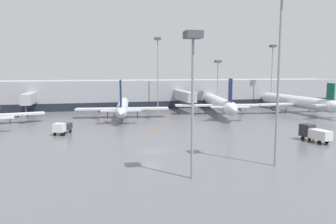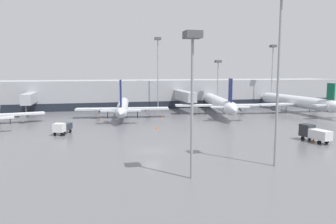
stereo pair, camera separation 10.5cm
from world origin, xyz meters
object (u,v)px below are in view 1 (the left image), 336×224
Objects in this scene: parked_jet_0 at (296,102)px; apron_light_mast_7 at (218,70)px; service_truck_1 at (314,133)px; apron_light_mast_0 at (158,54)px; traffic_cone_4 at (157,127)px; apron_light_mast_5 at (193,62)px; apron_light_mast_3 at (280,31)px; apron_light_mast_4 at (272,59)px; parked_jet_3 at (219,103)px; traffic_cone_0 at (313,140)px; service_truck_0 at (62,127)px; traffic_cone_2 at (101,118)px; traffic_cone_3 at (162,117)px; parked_jet_2 at (122,107)px.

apron_light_mast_7 reaches higher than parked_jet_0.
service_truck_1 is 56.39m from apron_light_mast_0.
apron_light_mast_5 reaches higher than traffic_cone_4.
apron_light_mast_3 reaches higher than apron_light_mast_4.
parked_jet_3 reaches higher than traffic_cone_0.
service_truck_0 is 56.01m from apron_light_mast_7.
apron_light_mast_3 is 12.66m from apron_light_mast_5.
apron_light_mast_3 reaches higher than service_truck_1.
service_truck_1 is (42.40, -17.47, 0.21)m from service_truck_0.
apron_light_mast_3 is at bearing -72.89° from traffic_cone_4.
traffic_cone_2 is at bearing -159.39° from apron_light_mast_7.
apron_light_mast_5 is (-26.29, -13.34, 11.52)m from service_truck_1.
traffic_cone_3 is (-40.81, -2.58, -2.80)m from parked_jet_0.
apron_light_mast_3 is at bearing 10.32° from apron_light_mast_5.
apron_light_mast_4 reaches higher than apron_light_mast_5.
parked_jet_2 is at bearing 87.37° from parked_jet_0.
traffic_cone_0 is 24.61m from apron_light_mast_3.
apron_light_mast_5 is at bearing -98.55° from traffic_cone_3.
apron_light_mast_7 is at bearing -12.26° from service_truck_1.
apron_light_mast_4 is (45.34, 30.96, 15.64)m from traffic_cone_4.
apron_light_mast_7 reaches higher than traffic_cone_3.
parked_jet_2 is 19.17m from traffic_cone_4.
apron_light_mast_4 is at bearing 14.37° from traffic_cone_2.
apron_light_mast_0 is 38.13m from apron_light_mast_4.
apron_light_mast_3 is at bearing -88.22° from apron_light_mast_0.
parked_jet_0 is at bearing -40.54° from service_truck_1.
traffic_cone_3 is 14.97m from traffic_cone_4.
traffic_cone_3 is (-17.61, -5.05, -2.71)m from parked_jet_3.
apron_light_mast_7 reaches higher than traffic_cone_2.
parked_jet_0 is 1.23× the size of parked_jet_2.
service_truck_0 is 19.64m from traffic_cone_2.
traffic_cone_2 is 19.77m from traffic_cone_4.
traffic_cone_3 reaches higher than traffic_cone_0.
parked_jet_2 is 46.99m from service_truck_1.
parked_jet_0 is 2.38× the size of apron_light_mast_5.
service_truck_0 is at bearing 134.34° from apron_light_mast_3.
traffic_cone_2 is at bearing 171.51° from traffic_cone_3.
service_truck_1 is 30.22m from traffic_cone_4.
apron_light_mast_5 is (-11.88, -2.16, -3.81)m from apron_light_mast_3.
parked_jet_0 is at bearing 58.81° from traffic_cone_0.
parked_jet_3 is 1.80× the size of apron_light_mast_3.
traffic_cone_2 is 15.25m from traffic_cone_3.
parked_jet_3 reaches higher than traffic_cone_4.
service_truck_0 is (-63.91, -18.23, -1.82)m from parked_jet_0.
traffic_cone_3 is (-19.23, 33.07, 0.02)m from traffic_cone_0.
traffic_cone_4 is 0.03× the size of apron_light_mast_3.
service_truck_0 is at bearing 104.84° from parked_jet_0.
apron_light_mast_3 is (-35.92, -46.88, 13.73)m from parked_jet_0.
service_truck_0 is at bearing 128.20° from parked_jet_3.
parked_jet_0 is 1.77× the size of apron_light_mast_3.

